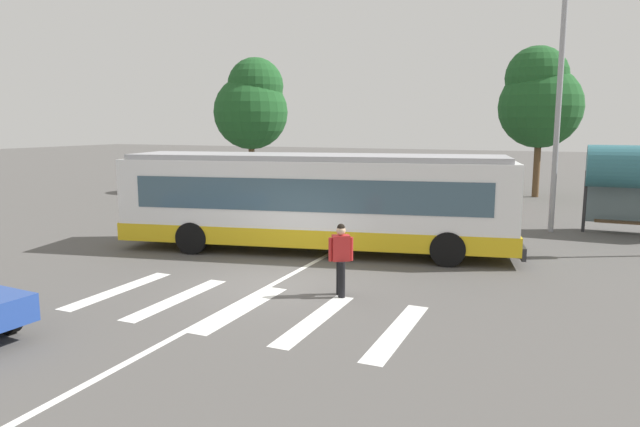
# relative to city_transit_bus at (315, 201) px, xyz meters

# --- Properties ---
(ground_plane) EXTENTS (160.00, 160.00, 0.00)m
(ground_plane) POSITION_rel_city_transit_bus_xyz_m (0.66, -3.72, -1.59)
(ground_plane) COLOR #514F4C
(city_transit_bus) EXTENTS (12.60, 5.02, 3.06)m
(city_transit_bus) POSITION_rel_city_transit_bus_xyz_m (0.00, 0.00, 0.00)
(city_transit_bus) COLOR black
(city_transit_bus) RESTS_ON ground_plane
(pedestrian_crossing_street) EXTENTS (0.51, 0.43, 1.72)m
(pedestrian_crossing_street) POSITION_rel_city_transit_bus_xyz_m (2.51, -4.14, -0.62)
(pedestrian_crossing_street) COLOR black
(pedestrian_crossing_street) RESTS_ON ground_plane
(parked_car_white) EXTENTS (2.04, 4.58, 1.35)m
(parked_car_white) POSITION_rel_city_transit_bus_xyz_m (-5.26, 10.48, -0.82)
(parked_car_white) COLOR black
(parked_car_white) RESTS_ON ground_plane
(parked_car_black) EXTENTS (1.92, 4.52, 1.35)m
(parked_car_black) POSITION_rel_city_transit_bus_xyz_m (-2.57, 10.64, -0.82)
(parked_car_black) COLOR black
(parked_car_black) RESTS_ON ground_plane
(parked_car_blue) EXTENTS (2.05, 4.59, 1.35)m
(parked_car_blue) POSITION_rel_city_transit_bus_xyz_m (-0.05, 10.19, -0.82)
(parked_car_blue) COLOR black
(parked_car_blue) RESTS_ON ground_plane
(parked_car_red) EXTENTS (1.89, 4.51, 1.35)m
(parked_car_red) POSITION_rel_city_transit_bus_xyz_m (2.80, 10.46, -0.82)
(parked_car_red) COLOR black
(parked_car_red) RESTS_ON ground_plane
(twin_arm_street_lamp) EXTENTS (3.94, 0.32, 10.32)m
(twin_arm_street_lamp) POSITION_rel_city_transit_bus_xyz_m (6.78, 6.51, 4.61)
(twin_arm_street_lamp) COLOR #939399
(twin_arm_street_lamp) RESTS_ON ground_plane
(background_tree_left) EXTENTS (4.37, 4.37, 7.87)m
(background_tree_left) POSITION_rel_city_transit_bus_xyz_m (-10.07, 13.48, 3.56)
(background_tree_left) COLOR brown
(background_tree_left) RESTS_ON ground_plane
(background_tree_right) EXTENTS (4.47, 4.47, 8.18)m
(background_tree_right) POSITION_rel_city_transit_bus_xyz_m (5.59, 17.37, 3.80)
(background_tree_right) COLOR brown
(background_tree_right) RESTS_ON ground_plane
(crosswalk_painted_stripes) EXTENTS (7.42, 3.38, 0.01)m
(crosswalk_painted_stripes) POSITION_rel_city_transit_bus_xyz_m (0.89, -5.88, -1.58)
(crosswalk_painted_stripes) COLOR silver
(crosswalk_painted_stripes) RESTS_ON ground_plane
(lane_center_line) EXTENTS (0.16, 24.00, 0.01)m
(lane_center_line) POSITION_rel_city_transit_bus_xyz_m (0.59, -1.72, -1.59)
(lane_center_line) COLOR silver
(lane_center_line) RESTS_ON ground_plane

